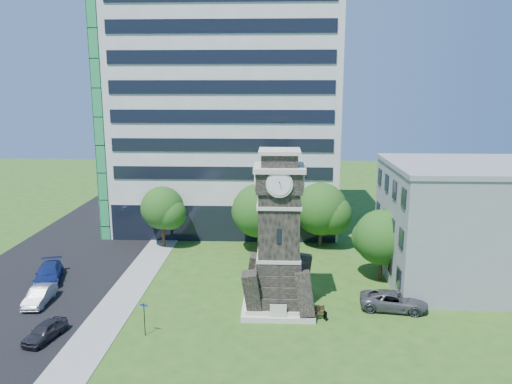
{
  "coord_description": "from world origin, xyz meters",
  "views": [
    {
      "loc": [
        2.78,
        -33.77,
        16.71
      ],
      "look_at": [
        1.07,
        7.42,
        7.93
      ],
      "focal_mm": 35.0,
      "sensor_mm": 36.0,
      "label": 1
    }
  ],
  "objects_px": {
    "street_sign": "(144,315)",
    "car_street_north": "(49,273)",
    "clock_tower": "(279,242)",
    "car_east_lot": "(394,301)",
    "car_street_south": "(45,331)",
    "park_bench": "(313,313)",
    "car_street_mid": "(40,296)"
  },
  "relations": [
    {
      "from": "car_street_south",
      "to": "car_east_lot",
      "type": "height_order",
      "value": "car_east_lot"
    },
    {
      "from": "clock_tower",
      "to": "car_street_mid",
      "type": "bearing_deg",
      "value": -179.71
    },
    {
      "from": "car_street_north",
      "to": "car_east_lot",
      "type": "relative_size",
      "value": 1.0
    },
    {
      "from": "car_street_south",
      "to": "car_street_mid",
      "type": "height_order",
      "value": "car_street_mid"
    },
    {
      "from": "car_street_south",
      "to": "car_street_north",
      "type": "relative_size",
      "value": 0.7
    },
    {
      "from": "car_east_lot",
      "to": "park_bench",
      "type": "height_order",
      "value": "car_east_lot"
    },
    {
      "from": "clock_tower",
      "to": "car_street_south",
      "type": "relative_size",
      "value": 3.45
    },
    {
      "from": "clock_tower",
      "to": "car_street_north",
      "type": "height_order",
      "value": "clock_tower"
    },
    {
      "from": "car_street_south",
      "to": "clock_tower",
      "type": "bearing_deg",
      "value": 32.86
    },
    {
      "from": "clock_tower",
      "to": "park_bench",
      "type": "relative_size",
      "value": 6.79
    },
    {
      "from": "clock_tower",
      "to": "park_bench",
      "type": "height_order",
      "value": "clock_tower"
    },
    {
      "from": "car_street_north",
      "to": "car_street_mid",
      "type": "bearing_deg",
      "value": -90.28
    },
    {
      "from": "car_street_mid",
      "to": "car_east_lot",
      "type": "bearing_deg",
      "value": -3.24
    },
    {
      "from": "car_street_south",
      "to": "car_east_lot",
      "type": "xyz_separation_m",
      "value": [
        24.46,
        5.61,
        0.1
      ]
    },
    {
      "from": "park_bench",
      "to": "car_street_north",
      "type": "bearing_deg",
      "value": 142.52
    },
    {
      "from": "car_street_north",
      "to": "park_bench",
      "type": "height_order",
      "value": "car_street_north"
    },
    {
      "from": "car_street_north",
      "to": "street_sign",
      "type": "bearing_deg",
      "value": -56.99
    },
    {
      "from": "street_sign",
      "to": "car_street_mid",
      "type": "bearing_deg",
      "value": 169.24
    },
    {
      "from": "car_street_mid",
      "to": "car_east_lot",
      "type": "height_order",
      "value": "car_east_lot"
    },
    {
      "from": "clock_tower",
      "to": "car_east_lot",
      "type": "bearing_deg",
      "value": -0.02
    },
    {
      "from": "car_street_north",
      "to": "clock_tower",
      "type": "bearing_deg",
      "value": -29.15
    },
    {
      "from": "car_street_north",
      "to": "street_sign",
      "type": "height_order",
      "value": "street_sign"
    },
    {
      "from": "car_east_lot",
      "to": "street_sign",
      "type": "xyz_separation_m",
      "value": [
        -17.87,
        -4.81,
        0.78
      ]
    },
    {
      "from": "car_street_mid",
      "to": "street_sign",
      "type": "relative_size",
      "value": 1.69
    },
    {
      "from": "car_street_mid",
      "to": "street_sign",
      "type": "distance_m",
      "value": 10.69
    },
    {
      "from": "clock_tower",
      "to": "street_sign",
      "type": "bearing_deg",
      "value": -152.08
    },
    {
      "from": "clock_tower",
      "to": "car_street_mid",
      "type": "distance_m",
      "value": 19.21
    },
    {
      "from": "car_street_south",
      "to": "street_sign",
      "type": "distance_m",
      "value": 6.69
    },
    {
      "from": "clock_tower",
      "to": "street_sign",
      "type": "distance_m",
      "value": 10.97
    },
    {
      "from": "car_street_south",
      "to": "car_street_north",
      "type": "xyz_separation_m",
      "value": [
        -4.3,
        10.0,
        0.13
      ]
    },
    {
      "from": "street_sign",
      "to": "car_street_north",
      "type": "bearing_deg",
      "value": 155.31
    },
    {
      "from": "park_bench",
      "to": "street_sign",
      "type": "height_order",
      "value": "street_sign"
    }
  ]
}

